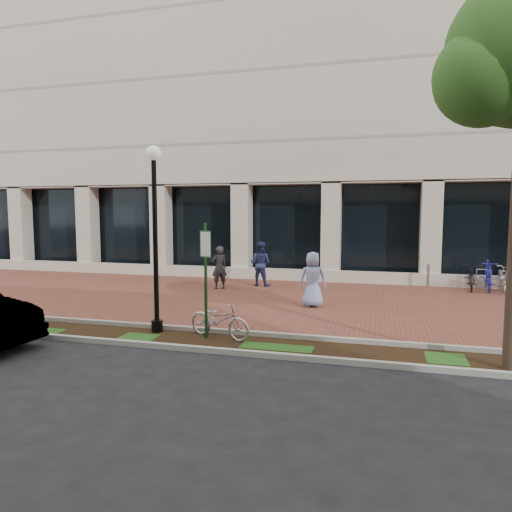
% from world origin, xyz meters
% --- Properties ---
extents(ground, '(120.00, 120.00, 0.00)m').
position_xyz_m(ground, '(0.00, 0.00, 0.00)').
color(ground, black).
rests_on(ground, ground).
extents(brick_plaza, '(40.00, 9.00, 0.01)m').
position_xyz_m(brick_plaza, '(0.00, 0.00, 0.01)').
color(brick_plaza, brown).
rests_on(brick_plaza, ground).
extents(planting_strip, '(40.00, 1.50, 0.01)m').
position_xyz_m(planting_strip, '(0.00, -5.25, 0.01)').
color(planting_strip, black).
rests_on(planting_strip, ground).
extents(curb_plaza_side, '(40.00, 0.12, 0.12)m').
position_xyz_m(curb_plaza_side, '(0.00, -4.50, 0.06)').
color(curb_plaza_side, '#A2A39A').
rests_on(curb_plaza_side, ground).
extents(curb_street_side, '(40.00, 0.12, 0.12)m').
position_xyz_m(curb_street_side, '(0.00, -6.00, 0.06)').
color(curb_street_side, '#A2A39A').
rests_on(curb_street_side, ground).
extents(near_office_building, '(40.00, 12.12, 16.00)m').
position_xyz_m(near_office_building, '(0.00, 10.47, 10.05)').
color(near_office_building, beige).
rests_on(near_office_building, ground).
extents(parking_sign, '(0.34, 0.07, 2.71)m').
position_xyz_m(parking_sign, '(0.13, -5.00, 1.70)').
color(parking_sign, '#153B18').
rests_on(parking_sign, ground).
extents(lamppost, '(0.36, 0.36, 4.54)m').
position_xyz_m(lamppost, '(-1.25, -4.77, 2.56)').
color(lamppost, black).
rests_on(lamppost, ground).
extents(locked_bicycle, '(1.79, 1.09, 0.89)m').
position_xyz_m(locked_bicycle, '(0.42, -4.88, 0.44)').
color(locked_bicycle, '#B6B6BB').
rests_on(locked_bicycle, ground).
extents(pedestrian_left, '(0.72, 0.68, 1.66)m').
position_xyz_m(pedestrian_left, '(-1.92, 1.62, 0.83)').
color(pedestrian_left, '#242528').
rests_on(pedestrian_left, ground).
extents(pedestrian_mid, '(0.96, 0.81, 1.79)m').
position_xyz_m(pedestrian_mid, '(-0.58, 2.75, 0.89)').
color(pedestrian_mid, '#1D2649').
rests_on(pedestrian_mid, ground).
extents(pedestrian_right, '(0.95, 0.73, 1.74)m').
position_xyz_m(pedestrian_right, '(2.03, -0.77, 0.87)').
color(pedestrian_right, '#8897CB').
rests_on(pedestrian_right, ground).
extents(bollard, '(0.12, 0.12, 1.01)m').
position_xyz_m(bollard, '(5.86, 3.88, 0.51)').
color(bollard, '#AEAEB3').
rests_on(bollard, ground).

